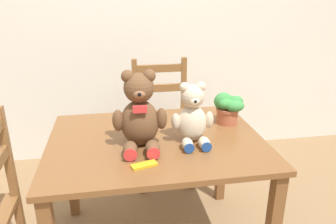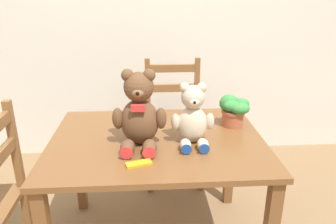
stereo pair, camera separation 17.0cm
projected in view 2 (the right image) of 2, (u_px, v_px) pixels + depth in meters
name	position (u px, v px, depth m)	size (l,w,h in m)	color
wall_back	(151.00, 13.00, 2.81)	(8.00, 0.04, 2.60)	silver
dining_table	(157.00, 155.00, 1.84)	(1.17, 0.90, 0.73)	brown
wooden_chair_behind	(173.00, 125.00, 2.64)	(0.44, 0.39, 0.99)	brown
teddy_bear_left	(139.00, 113.00, 1.68)	(0.28, 0.28, 0.40)	brown
teddy_bear_right	(193.00, 118.00, 1.71)	(0.23, 0.23, 0.33)	beige
potted_plant	(234.00, 109.00, 1.94)	(0.17, 0.16, 0.19)	#B25B3D
chocolate_bar	(139.00, 164.00, 1.53)	(0.12, 0.05, 0.01)	gold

